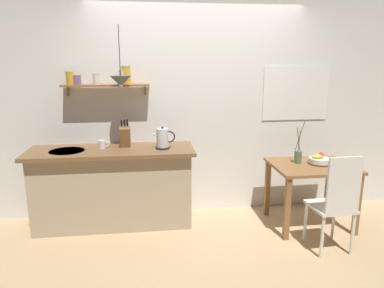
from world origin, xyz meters
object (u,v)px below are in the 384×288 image
(dining_table, at_px, (311,175))
(twig_vase, at_px, (298,156))
(coffee_mug_by_sink, at_px, (102,144))
(knife_block, at_px, (125,136))
(pendant_lamp, at_px, (121,81))
(electric_kettle, at_px, (163,139))
(dining_chair_near, at_px, (336,201))
(fruit_bowl, at_px, (319,160))

(dining_table, bearing_deg, twig_vase, 148.47)
(coffee_mug_by_sink, bearing_deg, knife_block, 5.47)
(dining_table, distance_m, pendant_lamp, 2.36)
(electric_kettle, bearing_deg, dining_chair_near, -27.88)
(twig_vase, xyz_separation_m, coffee_mug_by_sink, (-2.20, 0.24, 0.15))
(dining_chair_near, distance_m, knife_block, 2.31)
(coffee_mug_by_sink, relative_size, pendant_lamp, 0.19)
(dining_table, xyz_separation_m, twig_vase, (-0.14, 0.08, 0.21))
(dining_chair_near, xyz_separation_m, coffee_mug_by_sink, (-2.29, 0.95, 0.41))
(electric_kettle, bearing_deg, knife_block, 164.65)
(twig_vase, height_order, electric_kettle, twig_vase)
(fruit_bowl, xyz_separation_m, electric_kettle, (-1.75, 0.21, 0.25))
(electric_kettle, distance_m, pendant_lamp, 0.77)
(dining_table, xyz_separation_m, fruit_bowl, (0.09, 0.02, 0.17))
(knife_block, relative_size, coffee_mug_by_sink, 2.69)
(knife_block, distance_m, coffee_mug_by_sink, 0.27)
(knife_block, bearing_deg, pendant_lamp, -100.32)
(dining_chair_near, relative_size, fruit_bowl, 4.18)
(knife_block, xyz_separation_m, coffee_mug_by_sink, (-0.25, -0.02, -0.08))
(dining_chair_near, distance_m, coffee_mug_by_sink, 2.52)
(dining_chair_near, bearing_deg, electric_kettle, 152.12)
(dining_chair_near, relative_size, coffee_mug_by_sink, 8.48)
(dining_table, relative_size, fruit_bowl, 3.67)
(fruit_bowl, distance_m, coffee_mug_by_sink, 2.45)
(twig_vase, bearing_deg, fruit_bowl, -14.80)
(dining_table, bearing_deg, fruit_bowl, 13.45)
(fruit_bowl, relative_size, coffee_mug_by_sink, 2.03)
(twig_vase, xyz_separation_m, electric_kettle, (-1.53, 0.15, 0.21))
(dining_chair_near, xyz_separation_m, knife_block, (-2.04, 0.97, 0.49))
(coffee_mug_by_sink, bearing_deg, electric_kettle, -7.69)
(dining_chair_near, xyz_separation_m, electric_kettle, (-1.62, 0.86, 0.47))
(electric_kettle, xyz_separation_m, pendant_lamp, (-0.43, 0.03, 0.63))
(dining_table, xyz_separation_m, electric_kettle, (-1.66, 0.23, 0.42))
(dining_chair_near, distance_m, electric_kettle, 1.89)
(dining_table, height_order, dining_chair_near, dining_chair_near)
(dining_table, relative_size, pendant_lamp, 1.39)
(dining_table, height_order, knife_block, knife_block)
(fruit_bowl, bearing_deg, knife_block, 171.47)
(fruit_bowl, height_order, pendant_lamp, pendant_lamp)
(dining_table, distance_m, knife_block, 2.15)
(dining_table, height_order, fruit_bowl, fruit_bowl)
(electric_kettle, bearing_deg, pendant_lamp, 176.30)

